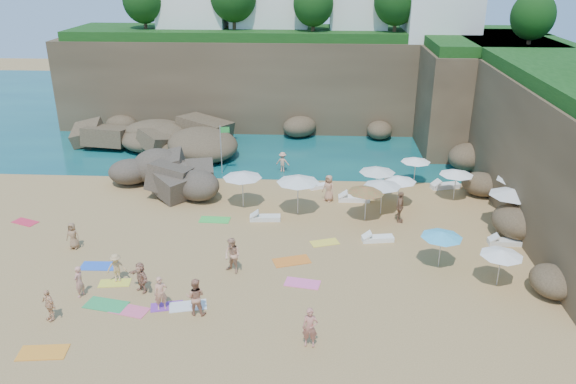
# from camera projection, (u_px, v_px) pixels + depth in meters

# --- Properties ---
(ground) EXTENTS (120.00, 120.00, 0.00)m
(ground) POSITION_uv_depth(u_px,v_px,m) (249.00, 245.00, 30.95)
(ground) COLOR tan
(ground) RESTS_ON ground
(seawater) EXTENTS (120.00, 120.00, 0.00)m
(seawater) POSITION_uv_depth(u_px,v_px,m) (284.00, 110.00, 58.58)
(seawater) COLOR #0C4751
(seawater) RESTS_ON ground
(cliff_back) EXTENTS (44.00, 8.00, 8.00)m
(cliff_back) POSITION_uv_depth(u_px,v_px,m) (302.00, 82.00, 52.32)
(cliff_back) COLOR brown
(cliff_back) RESTS_ON ground
(cliff_right) EXTENTS (8.00, 30.00, 8.00)m
(cliff_right) POSITION_uv_depth(u_px,v_px,m) (558.00, 139.00, 35.76)
(cliff_right) COLOR brown
(cliff_right) RESTS_ON ground
(cliff_corner) EXTENTS (10.00, 12.00, 8.00)m
(cliff_corner) POSITION_uv_depth(u_px,v_px,m) (478.00, 96.00, 46.92)
(cliff_corner) COLOR brown
(cliff_corner) RESTS_ON ground
(rock_promontory) EXTENTS (12.00, 7.00, 2.00)m
(rock_promontory) POSITION_uv_depth(u_px,v_px,m) (140.00, 150.00, 46.27)
(rock_promontory) COLOR brown
(rock_promontory) RESTS_ON ground
(clifftop_trees) EXTENTS (35.60, 23.82, 4.40)m
(clifftop_trees) POSITION_uv_depth(u_px,v_px,m) (335.00, 4.00, 44.33)
(clifftop_trees) COLOR #11380F
(clifftop_trees) RESTS_ON ground
(marina_masts) EXTENTS (3.10, 0.10, 6.00)m
(marina_masts) POSITION_uv_depth(u_px,v_px,m) (126.00, 79.00, 58.30)
(marina_masts) COLOR white
(marina_masts) RESTS_ON ground
(rock_outcrop) EXTENTS (9.60, 8.17, 3.30)m
(rock_outcrop) POSITION_uv_depth(u_px,v_px,m) (174.00, 187.00, 38.92)
(rock_outcrop) COLOR brown
(rock_outcrop) RESTS_ON ground
(flag_pole) EXTENTS (0.70, 0.17, 3.61)m
(flag_pole) POSITION_uv_depth(u_px,v_px,m) (222.00, 143.00, 40.47)
(flag_pole) COLOR silver
(flag_pole) RESTS_ON ground
(parasol_0) EXTENTS (2.49, 2.49, 2.35)m
(parasol_0) POSITION_uv_depth(u_px,v_px,m) (242.00, 175.00, 34.99)
(parasol_0) COLOR silver
(parasol_0) RESTS_ON ground
(parasol_1) EXTENTS (2.35, 2.35, 2.22)m
(parasol_1) POSITION_uv_depth(u_px,v_px,m) (377.00, 170.00, 36.17)
(parasol_1) COLOR silver
(parasol_1) RESTS_ON ground
(parasol_2) EXTENTS (2.04, 2.04, 1.93)m
(parasol_2) POSITION_uv_depth(u_px,v_px,m) (416.00, 160.00, 38.75)
(parasol_2) COLOR silver
(parasol_2) RESTS_ON ground
(parasol_3) EXTENTS (2.32, 2.32, 2.19)m
(parasol_3) POSITION_uv_depth(u_px,v_px,m) (382.00, 183.00, 34.04)
(parasol_3) COLOR silver
(parasol_3) RESTS_ON ground
(parasol_4) EXTENTS (2.64, 2.64, 2.50)m
(parasol_4) POSITION_uv_depth(u_px,v_px,m) (519.00, 177.00, 34.22)
(parasol_4) COLOR silver
(parasol_4) RESTS_ON ground
(parasol_5) EXTENTS (2.14, 2.14, 2.02)m
(parasol_5) POSITION_uv_depth(u_px,v_px,m) (399.00, 179.00, 35.15)
(parasol_5) COLOR silver
(parasol_5) RESTS_ON ground
(parasol_6) EXTENTS (2.28, 2.28, 2.16)m
(parasol_6) POSITION_uv_depth(u_px,v_px,m) (367.00, 190.00, 33.24)
(parasol_6) COLOR silver
(parasol_6) RESTS_ON ground
(parasol_7) EXTENTS (2.19, 2.19, 2.07)m
(parasol_7) POSITION_uv_depth(u_px,v_px,m) (457.00, 172.00, 36.12)
(parasol_7) COLOR silver
(parasol_7) RESTS_ON ground
(parasol_8) EXTENTS (2.61, 2.61, 2.47)m
(parasol_8) POSITION_uv_depth(u_px,v_px,m) (512.00, 192.00, 32.11)
(parasol_8) COLOR silver
(parasol_8) RESTS_ON ground
(parasol_9) EXTENTS (2.64, 2.64, 2.50)m
(parasol_9) POSITION_uv_depth(u_px,v_px,m) (298.00, 179.00, 33.94)
(parasol_9) COLOR silver
(parasol_9) RESTS_ON ground
(parasol_10) EXTENTS (2.11, 2.11, 2.00)m
(parasol_10) POSITION_uv_depth(u_px,v_px,m) (442.00, 234.00, 28.17)
(parasol_10) COLOR silver
(parasol_10) RESTS_ON ground
(parasol_11) EXTENTS (2.03, 2.03, 1.92)m
(parasol_11) POSITION_uv_depth(u_px,v_px,m) (502.00, 253.00, 26.56)
(parasol_11) COLOR silver
(parasol_11) RESTS_ON ground
(lounger_0) EXTENTS (1.71, 1.22, 0.25)m
(lounger_0) POSITION_uv_depth(u_px,v_px,m) (321.00, 186.00, 38.69)
(lounger_0) COLOR white
(lounger_0) RESTS_ON ground
(lounger_1) EXTENTS (2.05, 0.70, 0.32)m
(lounger_1) POSITION_uv_depth(u_px,v_px,m) (354.00, 199.00, 36.57)
(lounger_1) COLOR white
(lounger_1) RESTS_ON ground
(lounger_2) EXTENTS (2.09, 1.17, 0.31)m
(lounger_2) POSITION_uv_depth(u_px,v_px,m) (445.00, 186.00, 38.63)
(lounger_2) COLOR white
(lounger_2) RESTS_ON ground
(lounger_3) EXTENTS (1.88, 0.75, 0.29)m
(lounger_3) POSITION_uv_depth(u_px,v_px,m) (265.00, 218.00, 33.90)
(lounger_3) COLOR silver
(lounger_3) RESTS_ON ground
(lounger_4) EXTENTS (1.79, 0.60, 0.28)m
(lounger_4) POSITION_uv_depth(u_px,v_px,m) (505.00, 242.00, 31.03)
(lounger_4) COLOR silver
(lounger_4) RESTS_ON ground
(lounger_5) EXTENTS (1.83, 0.86, 0.27)m
(lounger_5) POSITION_uv_depth(u_px,v_px,m) (378.00, 239.00, 31.41)
(lounger_5) COLOR white
(lounger_5) RESTS_ON ground
(towel_0) EXTENTS (1.83, 0.96, 0.03)m
(towel_0) POSITION_uv_depth(u_px,v_px,m) (99.00, 266.00, 28.86)
(towel_0) COLOR blue
(towel_0) RESTS_ON ground
(towel_1) EXTENTS (1.86, 1.23, 0.03)m
(towel_1) POSITION_uv_depth(u_px,v_px,m) (129.00, 310.00, 25.23)
(towel_1) COLOR #EC5B80
(towel_1) RESTS_ON ground
(towel_2) EXTENTS (2.01, 1.17, 0.03)m
(towel_2) POSITION_uv_depth(u_px,v_px,m) (43.00, 352.00, 22.54)
(towel_2) COLOR orange
(towel_2) RESTS_ON ground
(towel_3) EXTENTS (2.08, 1.31, 0.03)m
(towel_3) POSITION_uv_depth(u_px,v_px,m) (106.00, 305.00, 25.63)
(towel_3) COLOR green
(towel_3) RESTS_ON ground
(towel_4) EXTENTS (1.58, 0.94, 0.03)m
(towel_4) POSITION_uv_depth(u_px,v_px,m) (115.00, 283.00, 27.36)
(towel_4) COLOR yellow
(towel_4) RESTS_ON ground
(towel_5) EXTENTS (1.84, 1.22, 0.03)m
(towel_5) POSITION_uv_depth(u_px,v_px,m) (188.00, 306.00, 25.55)
(towel_5) COLOR silver
(towel_5) RESTS_ON ground
(towel_6) EXTENTS (1.59, 1.07, 0.03)m
(towel_6) POSITION_uv_depth(u_px,v_px,m) (167.00, 306.00, 25.53)
(towel_6) COLOR purple
(towel_6) RESTS_ON ground
(towel_7) EXTENTS (1.71, 1.27, 0.03)m
(towel_7) POSITION_uv_depth(u_px,v_px,m) (25.00, 222.00, 33.66)
(towel_7) COLOR red
(towel_7) RESTS_ON ground
(towel_9) EXTENTS (1.83, 1.14, 0.03)m
(towel_9) POSITION_uv_depth(u_px,v_px,m) (302.00, 283.00, 27.33)
(towel_9) COLOR pink
(towel_9) RESTS_ON ground
(towel_10) EXTENTS (2.11, 1.52, 0.03)m
(towel_10) POSITION_uv_depth(u_px,v_px,m) (292.00, 261.00, 29.34)
(towel_10) COLOR orange
(towel_10) RESTS_ON ground
(towel_11) EXTENTS (1.85, 0.96, 0.03)m
(towel_11) POSITION_uv_depth(u_px,v_px,m) (215.00, 220.00, 33.95)
(towel_11) COLOR green
(towel_11) RESTS_ON ground
(towel_12) EXTENTS (1.71, 1.24, 0.03)m
(towel_12) POSITION_uv_depth(u_px,v_px,m) (325.00, 243.00, 31.23)
(towel_12) COLOR yellow
(towel_12) RESTS_ON ground
(person_stand_0) EXTENTS (0.69, 0.58, 1.62)m
(person_stand_0) POSITION_uv_depth(u_px,v_px,m) (161.00, 293.00, 25.06)
(person_stand_0) COLOR tan
(person_stand_0) RESTS_ON ground
(person_stand_1) EXTENTS (0.90, 0.72, 1.77)m
(person_stand_1) POSITION_uv_depth(u_px,v_px,m) (195.00, 297.00, 24.69)
(person_stand_1) COLOR tan
(person_stand_1) RESTS_ON ground
(person_stand_2) EXTENTS (1.04, 0.58, 1.53)m
(person_stand_2) POSITION_uv_depth(u_px,v_px,m) (283.00, 162.00, 41.32)
(person_stand_2) COLOR tan
(person_stand_2) RESTS_ON ground
(person_stand_3) EXTENTS (0.61, 1.19, 1.94)m
(person_stand_3) POSITION_uv_depth(u_px,v_px,m) (400.00, 207.00, 33.37)
(person_stand_3) COLOR #926749
(person_stand_3) RESTS_ON ground
(person_stand_4) EXTENTS (0.97, 0.90, 1.76)m
(person_stand_4) POSITION_uv_depth(u_px,v_px,m) (329.00, 188.00, 36.34)
(person_stand_4) COLOR tan
(person_stand_4) RESTS_ON ground
(person_stand_5) EXTENTS (1.82, 0.66, 1.93)m
(person_stand_5) POSITION_uv_depth(u_px,v_px,m) (167.00, 164.00, 40.42)
(person_stand_5) COLOR #A27351
(person_stand_5) RESTS_ON ground
(person_stand_6) EXTENTS (0.49, 0.64, 1.57)m
(person_stand_6) POSITION_uv_depth(u_px,v_px,m) (79.00, 281.00, 26.04)
(person_stand_6) COLOR tan
(person_stand_6) RESTS_ON ground
(person_lie_0) EXTENTS (1.33, 1.68, 0.39)m
(person_lie_0) POSITION_uv_depth(u_px,v_px,m) (118.00, 278.00, 27.44)
(person_lie_0) COLOR tan
(person_lie_0) RESTS_ON ground
(person_lie_1) EXTENTS (1.50, 1.71, 0.36)m
(person_lie_1) POSITION_uv_depth(u_px,v_px,m) (51.00, 316.00, 24.54)
(person_lie_1) COLOR #ECB586
(person_lie_1) RESTS_ON ground
(person_lie_2) EXTENTS (0.78, 1.51, 0.39)m
(person_lie_2) POSITION_uv_depth(u_px,v_px,m) (74.00, 245.00, 30.59)
(person_lie_2) COLOR #946C4A
(person_lie_2) RESTS_ON ground
(person_lie_3) EXTENTS (2.03, 2.05, 0.40)m
(person_lie_3) POSITION_uv_depth(u_px,v_px,m) (142.00, 288.00, 26.62)
(person_lie_3) COLOR tan
(person_lie_3) RESTS_ON ground
(person_lie_4) EXTENTS (0.76, 1.78, 0.42)m
(person_lie_4) POSITION_uv_depth(u_px,v_px,m) (310.00, 342.00, 22.87)
(person_lie_4) COLOR #BF705F
(person_lie_4) RESTS_ON ground
(person_lie_5) EXTENTS (1.77, 2.04, 0.70)m
(person_lie_5) POSITION_uv_depth(u_px,v_px,m) (233.00, 266.00, 28.17)
(person_lie_5) COLOR tan
(person_lie_5) RESTS_ON ground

